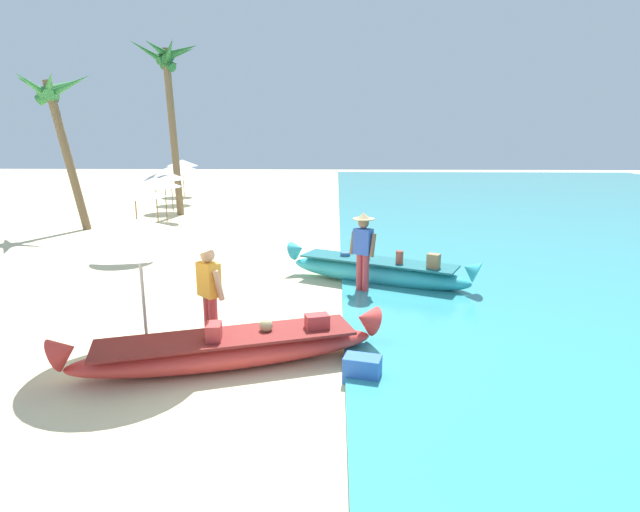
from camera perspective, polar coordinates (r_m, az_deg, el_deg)
ground_plane at (r=8.26m, az=-7.31°, el=-9.82°), size 80.00×80.00×0.00m
boat_red_foreground at (r=7.51m, az=-10.16°, el=-10.19°), size 4.56×2.07×0.76m
boat_cyan_midground at (r=11.30m, az=6.42°, el=-1.67°), size 4.20×2.45×0.87m
person_vendor_hatted at (r=10.38m, az=4.83°, el=0.92°), size 0.57×0.46×1.72m
person_tourist_customer at (r=8.04m, az=-12.25°, el=-3.91°), size 0.53×0.51×1.58m
patio_umbrella_large at (r=7.82m, az=-19.71°, el=2.49°), size 2.35×2.35×2.06m
parasol_row_0 at (r=14.65m, az=-20.04°, el=6.81°), size 1.60×1.60×1.91m
parasol_row_1 at (r=17.24m, az=-17.94°, el=7.87°), size 1.60×1.60×1.91m
parasol_row_2 at (r=20.04m, az=-17.04°, el=8.64°), size 1.60×1.60×1.91m
parasol_row_3 at (r=22.65m, az=-16.37°, el=9.19°), size 1.60×1.60×1.91m
parasol_row_4 at (r=25.11m, az=-15.44°, el=9.62°), size 1.60×1.60×1.91m
parasol_row_5 at (r=28.19m, az=-15.14°, el=10.02°), size 1.60×1.60×1.91m
palm_tree_tall_inland at (r=21.73m, az=-16.76°, el=18.90°), size 2.70×2.38×6.77m
palm_tree_leaning_seaward at (r=19.69m, az=-27.61°, el=14.84°), size 2.66×2.42×5.30m
cooler_box at (r=7.03m, az=4.76°, el=-12.49°), size 0.55×0.41×0.36m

